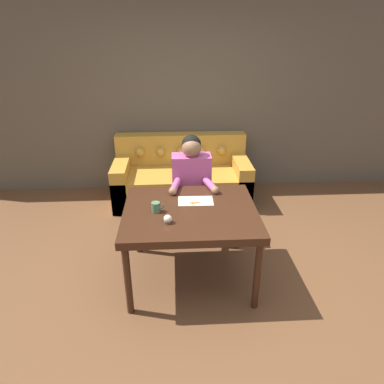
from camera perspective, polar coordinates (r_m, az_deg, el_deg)
ground_plane at (r=3.39m, az=1.04°, el=-15.08°), size 16.00×16.00×0.00m
wall_back at (r=4.95m, az=-0.86°, el=15.00°), size 8.00×0.06×2.60m
dining_table at (r=3.10m, az=-0.30°, el=-4.11°), size 1.20×1.01×0.74m
couch at (r=4.82m, az=-1.73°, el=2.33°), size 1.84×0.88×0.87m
person at (r=3.74m, az=-0.09°, el=0.49°), size 0.50×0.56×1.23m
pattern_paper_main at (r=3.21m, az=0.61°, el=-1.50°), size 0.33×0.21×0.00m
scissors at (r=3.18m, az=0.83°, el=-1.79°), size 0.23×0.12×0.01m
mug at (r=3.03m, az=-6.01°, el=-2.51°), size 0.11×0.08×0.09m
pin_cushion at (r=2.86m, az=-4.06°, el=-4.55°), size 0.07×0.07×0.07m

